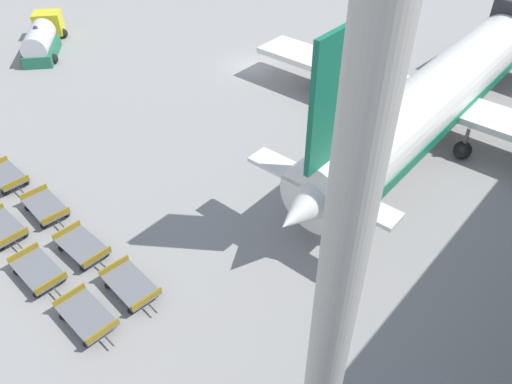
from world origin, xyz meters
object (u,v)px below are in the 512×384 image
object	(u,v)px
baggage_dolly_row_near_col_b	(2,228)
apron_light_mast	(355,188)
fuel_tanker_primary	(42,40)
baggage_dolly_row_mid_a_col_a	(6,176)
baggage_dolly_row_mid_a_col_b	(46,207)
baggage_dolly_row_near_col_d	(87,316)
baggage_dolly_row_mid_a_col_d	(131,285)
baggage_dolly_row_mid_a_col_c	(83,247)
airplane	(447,88)
baggage_dolly_row_near_col_c	(38,271)

from	to	relation	value
baggage_dolly_row_near_col_b	apron_light_mast	distance (m)	27.23
fuel_tanker_primary	baggage_dolly_row_mid_a_col_a	bearing A→B (deg)	-37.18
baggage_dolly_row_near_col_b	baggage_dolly_row_mid_a_col_b	distance (m)	2.50
baggage_dolly_row_near_col_d	apron_light_mast	size ratio (longest dim) A/B	0.13
baggage_dolly_row_mid_a_col_b	baggage_dolly_row_mid_a_col_d	distance (m)	8.32
fuel_tanker_primary	baggage_dolly_row_near_col_d	bearing A→B (deg)	-27.41
baggage_dolly_row_mid_a_col_c	baggage_dolly_row_mid_a_col_d	world-z (taller)	same
baggage_dolly_row_mid_a_col_b	baggage_dolly_row_mid_a_col_c	bearing A→B (deg)	-5.62
airplane	baggage_dolly_row_mid_a_col_c	xyz separation A→B (m)	(-8.40, -24.27, -2.55)
baggage_dolly_row_near_col_d	baggage_dolly_row_mid_a_col_d	size ratio (longest dim) A/B	0.99
baggage_dolly_row_near_col_d	baggage_dolly_row_mid_a_col_c	world-z (taller)	same
baggage_dolly_row_mid_a_col_c	baggage_dolly_row_near_col_d	bearing A→B (deg)	-31.53
airplane	baggage_dolly_row_mid_a_col_c	bearing A→B (deg)	-109.09
airplane	baggage_dolly_row_near_col_b	bearing A→B (deg)	-116.17
baggage_dolly_row_mid_a_col_b	baggage_dolly_row_mid_a_col_c	distance (m)	4.32
fuel_tanker_primary	baggage_dolly_row_mid_a_col_d	distance (m)	31.08
baggage_dolly_row_near_col_c	baggage_dolly_row_near_col_d	bearing A→B (deg)	0.22
baggage_dolly_row_mid_a_col_c	baggage_dolly_row_near_col_b	bearing A→B (deg)	-155.55
baggage_dolly_row_near_col_c	baggage_dolly_row_mid_a_col_a	distance (m)	8.99
baggage_dolly_row_near_col_b	baggage_dolly_row_near_col_d	size ratio (longest dim) A/B	1.00
baggage_dolly_row_near_col_b	baggage_dolly_row_near_col_c	xyz separation A→B (m)	(4.32, -0.37, 0.00)
baggage_dolly_row_mid_a_col_c	baggage_dolly_row_mid_a_col_d	xyz separation A→B (m)	(4.01, 0.04, 0.00)
baggage_dolly_row_mid_a_col_b	apron_light_mast	distance (m)	27.39
airplane	baggage_dolly_row_mid_a_col_c	distance (m)	25.81
baggage_dolly_row_mid_a_col_c	baggage_dolly_row_mid_a_col_b	bearing A→B (deg)	174.38
baggage_dolly_row_mid_a_col_d	apron_light_mast	xyz separation A→B (m)	(13.31, -4.68, 16.04)
fuel_tanker_primary	baggage_dolly_row_mid_a_col_c	xyz separation A→B (m)	(24.52, -12.34, -0.72)
apron_light_mast	baggage_dolly_row_mid_a_col_d	bearing A→B (deg)	160.65
baggage_dolly_row_near_col_c	baggage_dolly_row_mid_a_col_b	bearing A→B (deg)	145.06
baggage_dolly_row_near_col_d	airplane	bearing A→B (deg)	80.50
airplane	baggage_dolly_row_near_col_c	size ratio (longest dim) A/B	10.21
baggage_dolly_row_mid_a_col_d	baggage_dolly_row_near_col_b	bearing A→B (deg)	-166.19
baggage_dolly_row_mid_a_col_a	baggage_dolly_row_mid_a_col_d	distance (m)	12.77
fuel_tanker_primary	baggage_dolly_row_near_col_c	world-z (taller)	fuel_tanker_primary
baggage_dolly_row_near_col_b	baggage_dolly_row_mid_a_col_d	world-z (taller)	same
baggage_dolly_row_mid_a_col_a	airplane	bearing A→B (deg)	54.31
baggage_dolly_row_mid_a_col_d	baggage_dolly_row_mid_a_col_c	bearing A→B (deg)	-179.47
fuel_tanker_primary	baggage_dolly_row_near_col_d	size ratio (longest dim) A/B	2.11
baggage_dolly_row_mid_a_col_c	apron_light_mast	size ratio (longest dim) A/B	0.13
baggage_dolly_row_near_col_d	baggage_dolly_row_near_col_b	bearing A→B (deg)	177.62
fuel_tanker_primary	airplane	bearing A→B (deg)	19.91
fuel_tanker_primary	baggage_dolly_row_near_col_c	distance (m)	28.45
baggage_dolly_row_near_col_b	baggage_dolly_row_mid_a_col_b	size ratio (longest dim) A/B	0.99
fuel_tanker_primary	baggage_dolly_row_near_col_d	distance (m)	32.07
baggage_dolly_row_mid_a_col_a	apron_light_mast	bearing A→B (deg)	-10.91
baggage_dolly_row_near_col_c	baggage_dolly_row_mid_a_col_a	bearing A→B (deg)	161.75
baggage_dolly_row_mid_a_col_b	apron_light_mast	xyz separation A→B (m)	(21.62, -5.06, 16.04)
airplane	baggage_dolly_row_near_col_d	world-z (taller)	airplane
baggage_dolly_row_near_col_c	fuel_tanker_primary	bearing A→B (deg)	148.71
baggage_dolly_row_mid_a_col_c	baggage_dolly_row_near_col_c	bearing A→B (deg)	-95.11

